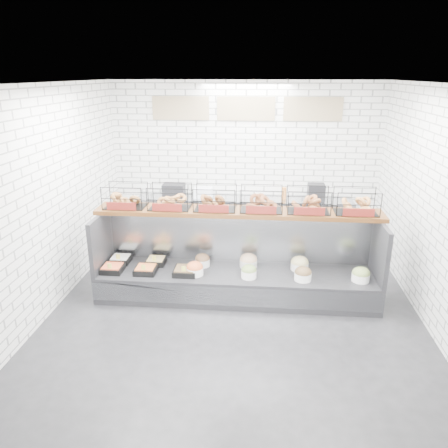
# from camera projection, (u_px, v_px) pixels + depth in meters

# --- Properties ---
(ground) EXTENTS (5.50, 5.50, 0.00)m
(ground) POSITION_uv_depth(u_px,v_px,m) (235.00, 306.00, 6.16)
(ground) COLOR black
(ground) RESTS_ON ground
(room_shell) EXTENTS (5.02, 5.51, 3.01)m
(room_shell) POSITION_uv_depth(u_px,v_px,m) (239.00, 153.00, 6.05)
(room_shell) COLOR white
(room_shell) RESTS_ON ground
(display_case) EXTENTS (4.00, 0.90, 1.20)m
(display_case) POSITION_uv_depth(u_px,v_px,m) (236.00, 274.00, 6.38)
(display_case) COLOR black
(display_case) RESTS_ON ground
(bagel_shelf) EXTENTS (4.10, 0.50, 0.40)m
(bagel_shelf) POSITION_uv_depth(u_px,v_px,m) (238.00, 202.00, 6.20)
(bagel_shelf) COLOR #3F210D
(bagel_shelf) RESTS_ON display_case
(prep_counter) EXTENTS (4.00, 0.60, 1.20)m
(prep_counter) POSITION_uv_depth(u_px,v_px,m) (243.00, 220.00, 8.29)
(prep_counter) COLOR #93969B
(prep_counter) RESTS_ON ground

